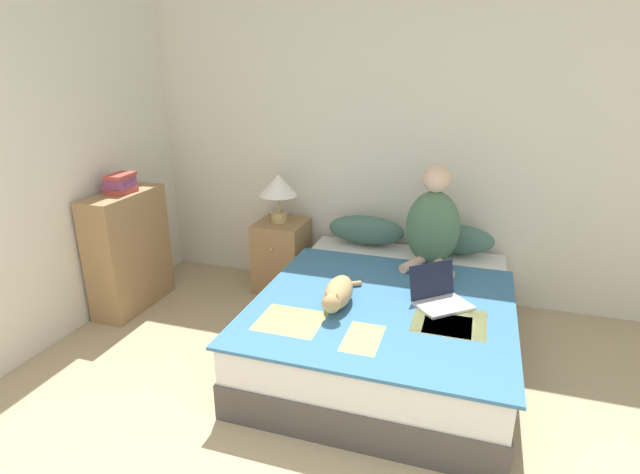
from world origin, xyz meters
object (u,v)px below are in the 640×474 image
at_px(cat_tabby, 338,293).
at_px(pillow_near, 366,230).
at_px(bed, 386,323).
at_px(nightstand, 282,255).
at_px(book_stack_top, 120,183).
at_px(laptop_open, 439,296).
at_px(pillow_far, 453,239).
at_px(table_lamp, 278,188).
at_px(person_sitting, 433,223).
at_px(bookshelf, 129,251).

bearing_deg(cat_tabby, pillow_near, -179.50).
bearing_deg(bed, nightstand, 144.46).
xyz_separation_m(cat_tabby, book_stack_top, (-1.85, 0.38, 0.48)).
bearing_deg(laptop_open, pillow_far, 47.43).
height_order(pillow_far, table_lamp, table_lamp).
height_order(bed, nightstand, nightstand).
xyz_separation_m(laptop_open, nightstand, (-1.42, 0.85, -0.21)).
height_order(bed, cat_tabby, cat_tabby).
bearing_deg(person_sitting, book_stack_top, -167.83).
bearing_deg(pillow_near, cat_tabby, -85.60).
relative_size(pillow_far, cat_tabby, 1.07).
xyz_separation_m(bed, cat_tabby, (-0.26, -0.30, 0.32)).
bearing_deg(cat_tabby, bookshelf, -105.47).
bearing_deg(pillow_near, table_lamp, -172.93).
bearing_deg(table_lamp, person_sitting, -8.07).
bearing_deg(pillow_far, bed, -112.25).
bearing_deg(person_sitting, table_lamp, 171.93).
bearing_deg(laptop_open, person_sitting, 59.12).
bearing_deg(laptop_open, bookshelf, 134.64).
bearing_deg(bed, pillow_far, 67.75).
bearing_deg(cat_tabby, person_sitting, 147.93).
height_order(pillow_far, nightstand, pillow_far).
distance_m(pillow_far, book_stack_top, 2.63).
height_order(table_lamp, book_stack_top, book_stack_top).
xyz_separation_m(person_sitting, book_stack_top, (-2.33, -0.50, 0.24)).
distance_m(pillow_far, cat_tabby, 1.31).
bearing_deg(bookshelf, cat_tabby, -11.56).
distance_m(cat_tabby, nightstand, 1.37).
xyz_separation_m(laptop_open, book_stack_top, (-2.45, 0.16, 0.51)).
height_order(pillow_far, book_stack_top, book_stack_top).
relative_size(laptop_open, book_stack_top, 1.73).
bearing_deg(table_lamp, bookshelf, -146.10).
distance_m(bed, pillow_near, 0.99).
bearing_deg(book_stack_top, pillow_far, 17.53).
height_order(cat_tabby, table_lamp, table_lamp).
bearing_deg(table_lamp, laptop_open, -30.52).
distance_m(person_sitting, nightstand, 1.39).
relative_size(person_sitting, table_lamp, 1.81).
bearing_deg(pillow_far, table_lamp, -176.35).
height_order(pillow_near, pillow_far, same).
height_order(nightstand, book_stack_top, book_stack_top).
bearing_deg(nightstand, person_sitting, -8.42).
relative_size(laptop_open, nightstand, 0.70).
bearing_deg(bed, book_stack_top, 177.87).
distance_m(person_sitting, laptop_open, 0.72).
bearing_deg(book_stack_top, laptop_open, -3.65).
bearing_deg(nightstand, table_lamp, -155.15).
distance_m(pillow_near, cat_tabby, 1.16).
bearing_deg(cat_tabby, bed, 135.24).
height_order(laptop_open, bookshelf, bookshelf).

